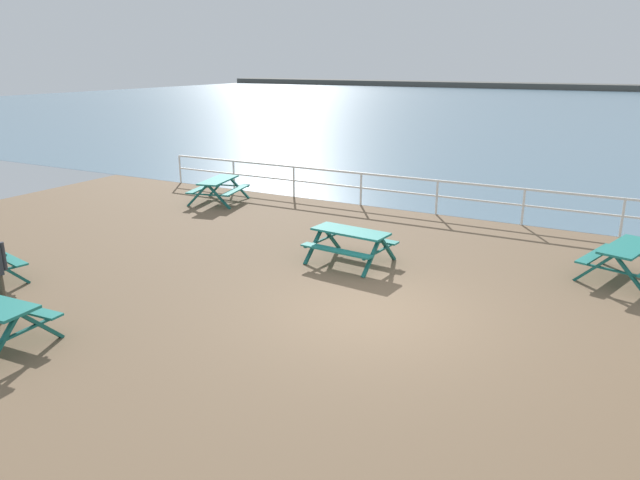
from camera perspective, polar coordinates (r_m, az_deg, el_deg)
The scene contains 7 objects.
ground_plane at distance 11.25m, azimuth 5.20°, elevation -7.53°, with size 30.00×24.00×0.20m, color brown.
sea_band at distance 62.48m, azimuth 25.28°, elevation 11.27°, with size 142.00×90.00×0.01m, color slate.
distant_shoreline at distance 105.36m, azimuth 27.02°, elevation 12.77°, with size 142.00×6.00×1.80m, color #4C4C47.
seaward_railing at distance 18.05m, azimuth 15.16°, elevation 4.29°, with size 23.07×0.07×1.08m.
picnic_table_near_right at distance 13.74m, azimuth 2.97°, elevation 0.17°, with size 1.94×1.69×0.80m.
picnic_table_mid_centre at distance 19.94m, azimuth -9.82°, elevation 5.27°, with size 1.86×2.08×0.80m.
picnic_table_far_right at distance 14.22m, azimuth 27.60°, elevation -1.23°, with size 1.94×2.15×0.80m.
Camera 1 is at (3.97, -9.44, 4.57)m, focal length 33.05 mm.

